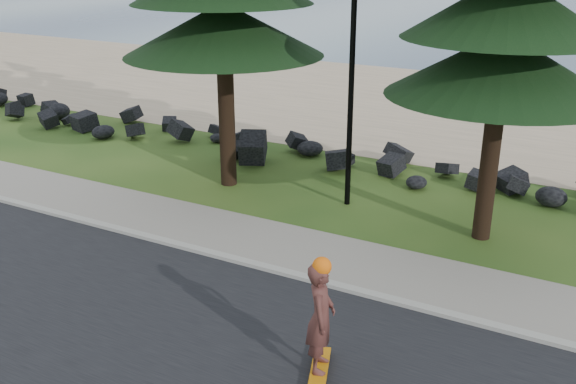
% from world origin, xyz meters
% --- Properties ---
extents(ground, '(160.00, 160.00, 0.00)m').
position_xyz_m(ground, '(0.00, 0.00, 0.00)').
color(ground, '#234615').
rests_on(ground, ground).
extents(road, '(160.00, 7.00, 0.02)m').
position_xyz_m(road, '(0.00, -4.50, 0.01)').
color(road, black).
rests_on(road, ground).
extents(kerb, '(160.00, 0.20, 0.10)m').
position_xyz_m(kerb, '(0.00, -0.90, 0.05)').
color(kerb, '#A7A396').
rests_on(kerb, ground).
extents(sidewalk, '(160.00, 2.00, 0.08)m').
position_xyz_m(sidewalk, '(0.00, 0.20, 0.04)').
color(sidewalk, gray).
rests_on(sidewalk, ground).
extents(beach_sand, '(160.00, 15.00, 0.01)m').
position_xyz_m(beach_sand, '(0.00, 14.50, 0.01)').
color(beach_sand, tan).
rests_on(beach_sand, ground).
extents(ocean, '(160.00, 58.00, 0.01)m').
position_xyz_m(ocean, '(0.00, 51.00, 0.00)').
color(ocean, '#3B5470').
rests_on(ocean, ground).
extents(seawall_boulders, '(60.00, 2.40, 1.10)m').
position_xyz_m(seawall_boulders, '(0.00, 5.60, 0.00)').
color(seawall_boulders, black).
rests_on(seawall_boulders, ground).
extents(lamp_post, '(0.25, 0.14, 8.14)m').
position_xyz_m(lamp_post, '(0.00, 3.20, 4.13)').
color(lamp_post, black).
rests_on(lamp_post, ground).
extents(skateboarder, '(0.63, 1.11, 2.02)m').
position_xyz_m(skateboarder, '(2.39, -3.45, 1.02)').
color(skateboarder, '#CB770B').
rests_on(skateboarder, ground).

